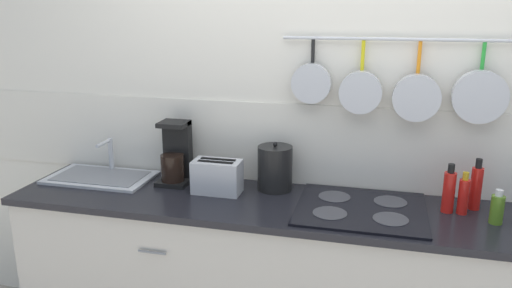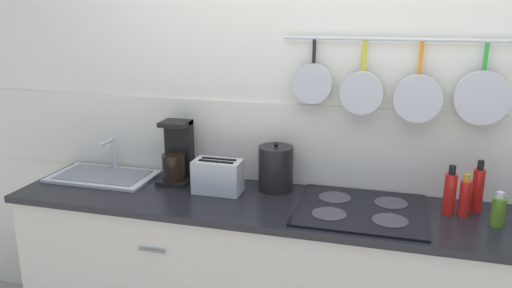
{
  "view_description": "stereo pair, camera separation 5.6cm",
  "coord_description": "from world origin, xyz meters",
  "px_view_note": "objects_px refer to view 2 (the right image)",
  "views": [
    {
      "loc": [
        0.22,
        -2.21,
        1.84
      ],
      "look_at": [
        -0.35,
        0.0,
        1.21
      ],
      "focal_mm": 35.0,
      "sensor_mm": 36.0,
      "label": 1
    },
    {
      "loc": [
        0.27,
        -2.2,
        1.84
      ],
      "look_at": [
        -0.35,
        0.0,
        1.21
      ],
      "focal_mm": 35.0,
      "sensor_mm": 36.0,
      "label": 2
    }
  ],
  "objects_px": {
    "bottle_olive_oil": "(478,189)",
    "bottle_cooking_wine": "(465,197)",
    "bottle_sesame_oil": "(498,211)",
    "coffee_maker": "(177,157)",
    "toaster": "(218,176)",
    "kettle": "(276,168)",
    "bottle_hot_sauce": "(450,193)"
  },
  "relations": [
    {
      "from": "coffee_maker",
      "to": "bottle_hot_sauce",
      "type": "relative_size",
      "value": 1.45
    },
    {
      "from": "bottle_cooking_wine",
      "to": "bottle_sesame_oil",
      "type": "bearing_deg",
      "value": -30.25
    },
    {
      "from": "bottle_hot_sauce",
      "to": "bottle_sesame_oil",
      "type": "xyz_separation_m",
      "value": [
        0.19,
        -0.08,
        -0.03
      ]
    },
    {
      "from": "bottle_olive_oil",
      "to": "bottle_cooking_wine",
      "type": "bearing_deg",
      "value": -130.25
    },
    {
      "from": "coffee_maker",
      "to": "toaster",
      "type": "relative_size",
      "value": 1.29
    },
    {
      "from": "bottle_hot_sauce",
      "to": "bottle_sesame_oil",
      "type": "relative_size",
      "value": 1.49
    },
    {
      "from": "toaster",
      "to": "bottle_sesame_oil",
      "type": "relative_size",
      "value": 1.67
    },
    {
      "from": "kettle",
      "to": "bottle_olive_oil",
      "type": "xyz_separation_m",
      "value": [
        0.96,
        -0.03,
        -0.01
      ]
    },
    {
      "from": "coffee_maker",
      "to": "bottle_cooking_wine",
      "type": "relative_size",
      "value": 1.68
    },
    {
      "from": "toaster",
      "to": "bottle_hot_sauce",
      "type": "xyz_separation_m",
      "value": [
        1.11,
        0.03,
        0.02
      ]
    },
    {
      "from": "bottle_sesame_oil",
      "to": "coffee_maker",
      "type": "bearing_deg",
      "value": 174.49
    },
    {
      "from": "coffee_maker",
      "to": "bottle_cooking_wine",
      "type": "xyz_separation_m",
      "value": [
        1.44,
        -0.08,
        -0.05
      ]
    },
    {
      "from": "bottle_hot_sauce",
      "to": "bottle_cooking_wine",
      "type": "height_order",
      "value": "bottle_hot_sauce"
    },
    {
      "from": "kettle",
      "to": "bottle_hot_sauce",
      "type": "height_order",
      "value": "kettle"
    },
    {
      "from": "coffee_maker",
      "to": "bottle_sesame_oil",
      "type": "bearing_deg",
      "value": -5.51
    },
    {
      "from": "bottle_sesame_oil",
      "to": "bottle_cooking_wine",
      "type": "bearing_deg",
      "value": 149.75
    },
    {
      "from": "toaster",
      "to": "bottle_hot_sauce",
      "type": "distance_m",
      "value": 1.11
    },
    {
      "from": "bottle_hot_sauce",
      "to": "bottle_olive_oil",
      "type": "bearing_deg",
      "value": 28.18
    },
    {
      "from": "kettle",
      "to": "bottle_sesame_oil",
      "type": "bearing_deg",
      "value": -9.62
    },
    {
      "from": "coffee_maker",
      "to": "bottle_olive_oil",
      "type": "distance_m",
      "value": 1.51
    },
    {
      "from": "kettle",
      "to": "bottle_hot_sauce",
      "type": "relative_size",
      "value": 1.1
    },
    {
      "from": "bottle_hot_sauce",
      "to": "bottle_olive_oil",
      "type": "distance_m",
      "value": 0.14
    },
    {
      "from": "coffee_maker",
      "to": "kettle",
      "type": "xyz_separation_m",
      "value": [
        0.54,
        0.02,
        -0.02
      ]
    },
    {
      "from": "toaster",
      "to": "bottle_cooking_wine",
      "type": "bearing_deg",
      "value": 1.02
    },
    {
      "from": "kettle",
      "to": "bottle_sesame_oil",
      "type": "height_order",
      "value": "kettle"
    },
    {
      "from": "coffee_maker",
      "to": "bottle_cooking_wine",
      "type": "height_order",
      "value": "coffee_maker"
    },
    {
      "from": "kettle",
      "to": "bottle_sesame_oil",
      "type": "xyz_separation_m",
      "value": [
        1.03,
        -0.17,
        -0.05
      ]
    },
    {
      "from": "coffee_maker",
      "to": "bottle_olive_oil",
      "type": "bearing_deg",
      "value": -0.09
    },
    {
      "from": "coffee_maker",
      "to": "toaster",
      "type": "distance_m",
      "value": 0.29
    },
    {
      "from": "bottle_hot_sauce",
      "to": "bottle_olive_oil",
      "type": "relative_size",
      "value": 0.94
    },
    {
      "from": "coffee_maker",
      "to": "toaster",
      "type": "bearing_deg",
      "value": -20.0
    },
    {
      "from": "toaster",
      "to": "kettle",
      "type": "relative_size",
      "value": 1.02
    }
  ]
}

